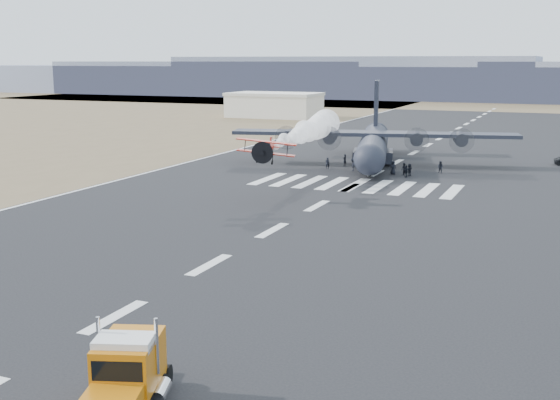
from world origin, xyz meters
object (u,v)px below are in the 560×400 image
Objects in this scene: crew_a at (345,160)px; crew_c at (353,165)px; crew_b at (404,169)px; crew_e at (393,168)px; crew_g at (327,163)px; semi_truck at (126,376)px; crew_d at (406,171)px; crew_f at (409,170)px; transport_aircraft at (373,143)px; crew_h at (440,167)px; aerobatic_biplane at (266,149)px; hangar_left at (274,105)px.

crew_a is 0.95× the size of crew_c.
crew_e is at bearing -158.70° from crew_b.
crew_b is at bearing 157.09° from crew_g.
semi_truck is 4.98× the size of crew_d.
crew_f is at bearing 157.40° from crew_d.
transport_aircraft reaches higher than crew_d.
crew_b reaches higher than crew_g.
crew_h is at bearing -40.66° from transport_aircraft.
crew_g is at bearing -124.65° from crew_c.
crew_g is at bearing -150.53° from crew_b.
crew_b is (7.03, -9.75, -2.24)m from transport_aircraft.
aerobatic_biplane is 3.93× the size of crew_h.
aerobatic_biplane reaches higher than crew_g.
crew_g is at bearing -133.19° from transport_aircraft.
crew_g is (-12.13, 2.93, 0.02)m from crew_d.
crew_e is at bearing 54.52° from crew_c.
crew_a is at bearing -172.08° from crew_h.
crew_c is at bearing -81.95° from crew_f.
crew_d is at bearing -109.18° from crew_h.
transport_aircraft is at bearing 107.24° from crew_e.
crew_b is 0.93× the size of crew_e.
transport_aircraft reaches higher than crew_e.
crew_h is (5.78, 3.56, -0.09)m from crew_e.
crew_e reaches higher than crew_d.
hangar_left is at bearing 109.58° from crew_e.
hangar_left is at bearing -163.73° from crew_d.
aerobatic_biplane is at bearing -122.84° from crew_e.
semi_truck is 4.32× the size of crew_e.
hangar_left is 91.84m from crew_a.
crew_h reaches higher than crew_d.
crew_c is at bearing 159.28° from crew_e.
semi_truck is 4.83× the size of crew_f.
crew_f is 5.21m from crew_h.
hangar_left is 14.77× the size of crew_g.
crew_h is at bearing 75.35° from crew_c.
crew_f is at bearing 83.43° from crew_a.
crew_f is (8.34, -1.17, -0.05)m from crew_c.
hangar_left reaches higher than crew_e.
crew_d is at bearing -68.72° from transport_aircraft.
semi_truck reaches higher than crew_e.
crew_d is (7.61, -10.90, -2.31)m from transport_aircraft.
crew_e is (-1.64, 0.50, 0.06)m from crew_b.
crew_b is at bearing -120.39° from crew_h.
semi_truck is 48.21m from aerobatic_biplane.
crew_a is 12.39m from crew_f.
crew_h is at bearing 70.60° from semi_truck.
crew_e is at bearing -57.42° from hangar_left.
aerobatic_biplane reaches higher than crew_h.
hangar_left is 14.66× the size of crew_f.
crew_g is at bearing -120.44° from crew_d.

